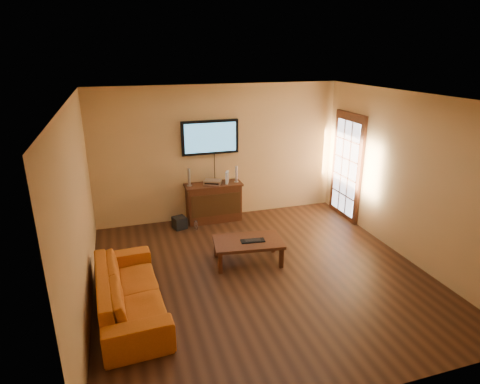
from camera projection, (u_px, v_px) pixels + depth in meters
name	position (u px, v px, depth m)	size (l,w,h in m)	color
ground_plane	(261.00, 274.00, 6.26)	(5.00, 5.00, 0.00)	black
room_walls	(249.00, 160.00, 6.26)	(5.00, 5.00, 5.00)	tan
french_door	(347.00, 168.00, 8.13)	(0.07, 1.02, 2.22)	#391A0C
media_console	(214.00, 202.00, 8.12)	(1.14, 0.44, 0.78)	#391A0C
television	(210.00, 137.00, 7.85)	(1.14, 0.08, 0.67)	black
coffee_table	(248.00, 243.00, 6.50)	(1.18, 0.80, 0.39)	#391A0C
sofa	(129.00, 285.00, 5.25)	(2.05, 0.60, 0.80)	#B75714
speaker_left	(189.00, 178.00, 7.82)	(0.10, 0.10, 0.36)	silver
speaker_right	(236.00, 175.00, 8.06)	(0.09, 0.09, 0.33)	silver
av_receiver	(213.00, 182.00, 7.98)	(0.33, 0.24, 0.08)	silver
game_console	(227.00, 177.00, 8.00)	(0.05, 0.17, 0.24)	white
subwoofer	(180.00, 223.00, 7.83)	(0.23, 0.23, 0.23)	black
bottle	(196.00, 225.00, 7.78)	(0.07, 0.07, 0.20)	white
keyboard	(253.00, 241.00, 6.46)	(0.40, 0.19, 0.02)	black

